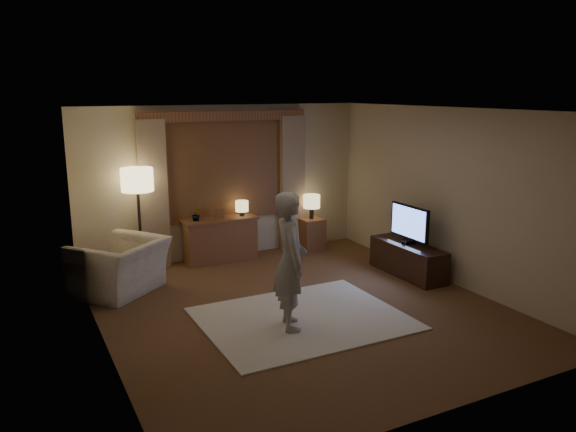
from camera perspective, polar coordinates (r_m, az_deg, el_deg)
room at (r=7.61m, az=-0.43°, el=1.27°), size 5.04×5.54×2.64m
rug at (r=7.23m, az=1.48°, el=-10.37°), size 2.50×2.00×0.02m
sideboard at (r=9.55m, az=-6.87°, el=-2.51°), size 1.20×0.40×0.70m
picture_frame at (r=9.44m, az=-6.94°, el=0.13°), size 0.16×0.02×0.20m
plant at (r=9.30m, az=-9.26°, el=0.18°), size 0.17×0.13×0.30m
table_lamp_sideboard at (r=9.56m, az=-4.71°, el=0.94°), size 0.22×0.22×0.30m
floor_lamp at (r=8.89m, az=-15.05°, el=3.00°), size 0.49×0.49×1.68m
armchair at (r=8.36m, az=-16.68°, el=-4.97°), size 1.56×1.54×0.76m
side_table at (r=10.23m, az=2.39°, el=-1.80°), size 0.40×0.40×0.56m
table_lamp_side at (r=10.09m, az=2.42°, el=1.43°), size 0.30×0.30×0.44m
tv_stand at (r=8.99m, az=12.08°, el=-4.34°), size 0.45×1.40×0.50m
tv at (r=8.83m, az=12.24°, el=-0.70°), size 0.21×0.85×0.61m
person at (r=6.69m, az=0.25°, el=-4.58°), size 0.55×0.70×1.67m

